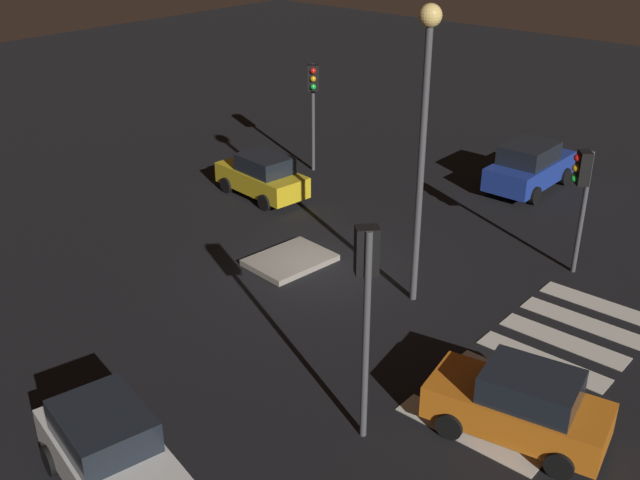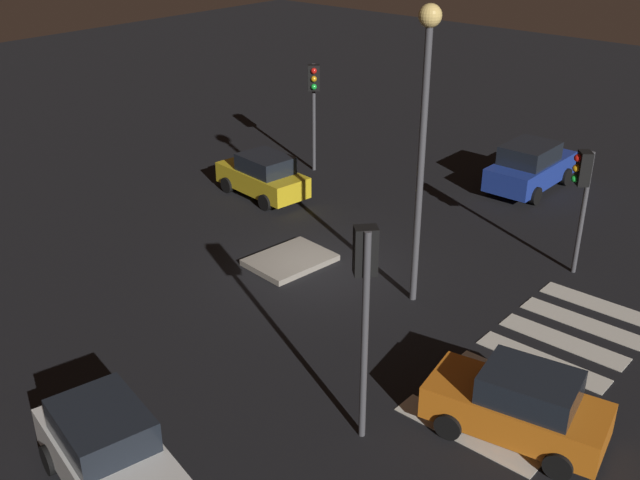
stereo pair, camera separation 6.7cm
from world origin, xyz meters
name	(u,v)px [view 1 (the left image)]	position (x,y,z in m)	size (l,w,h in m)	color
ground_plane	(320,271)	(0.00, 0.00, 0.00)	(80.00, 80.00, 0.00)	black
traffic_island	(290,260)	(-0.21, 1.00, 0.09)	(2.60, 2.06, 0.18)	gray
car_blue	(529,166)	(10.00, -1.58, 0.88)	(4.13, 1.96, 1.79)	#1E389E
car_yellow	(262,176)	(3.03, 5.37, 0.78)	(2.04, 3.79, 1.59)	gold
car_white	(110,454)	(-9.15, -2.79, 0.82)	(2.39, 4.03, 1.67)	silver
car_orange	(520,405)	(-2.84, -7.83, 0.78)	(2.19, 3.83, 1.59)	orange
traffic_light_east	(582,182)	(4.75, -5.55, 2.81)	(0.54, 0.53, 3.71)	#47474C
traffic_light_north	(313,92)	(6.18, 5.70, 3.19)	(0.53, 0.54, 4.21)	#47474C
traffic_light_south	(366,283)	(-4.80, -5.32, 3.52)	(0.54, 0.53, 4.66)	#47474C
street_lamp	(425,110)	(0.44, -3.01, 5.33)	(0.56, 0.56, 7.84)	#47474C
crosswalk_near	(543,361)	(0.00, -7.06, 0.01)	(7.60, 3.20, 0.02)	silver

